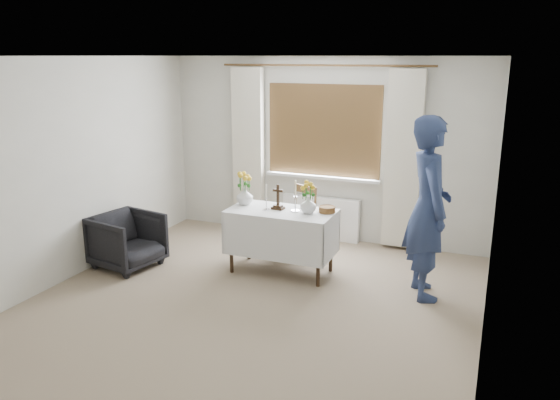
# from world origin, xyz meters

# --- Properties ---
(ground) EXTENTS (5.00, 5.00, 0.00)m
(ground) POSITION_xyz_m (0.00, 0.00, 0.00)
(ground) COLOR gray
(ground) RESTS_ON ground
(altar_table) EXTENTS (1.24, 0.64, 0.76)m
(altar_table) POSITION_xyz_m (-0.04, 1.06, 0.38)
(altar_table) COLOR white
(altar_table) RESTS_ON ground
(wooden_chair) EXTENTS (0.55, 0.55, 0.90)m
(wooden_chair) POSITION_xyz_m (-0.10, 1.69, 0.45)
(wooden_chair) COLOR brown
(wooden_chair) RESTS_ON ground
(armchair) EXTENTS (0.85, 0.83, 0.66)m
(armchair) POSITION_xyz_m (-1.84, 0.51, 0.33)
(armchair) COLOR black
(armchair) RESTS_ON ground
(person) EXTENTS (0.70, 0.83, 1.93)m
(person) POSITION_xyz_m (1.61, 1.06, 0.97)
(person) COLOR navy
(person) RESTS_ON ground
(radiator) EXTENTS (1.10, 0.10, 0.60)m
(radiator) POSITION_xyz_m (0.00, 2.42, 0.30)
(radiator) COLOR white
(radiator) RESTS_ON ground
(wooden_cross) EXTENTS (0.15, 0.11, 0.30)m
(wooden_cross) POSITION_xyz_m (-0.10, 1.10, 0.91)
(wooden_cross) COLOR black
(wooden_cross) RESTS_ON altar_table
(candlestick_left) EXTENTS (0.10, 0.10, 0.30)m
(candlestick_left) POSITION_xyz_m (-0.22, 1.02, 0.91)
(candlestick_left) COLOR white
(candlestick_left) RESTS_ON altar_table
(candlestick_right) EXTENTS (0.11, 0.11, 0.37)m
(candlestick_right) POSITION_xyz_m (0.12, 1.09, 0.95)
(candlestick_right) COLOR white
(candlestick_right) RESTS_ON altar_table
(flower_vase_left) EXTENTS (0.24, 0.24, 0.21)m
(flower_vase_left) POSITION_xyz_m (-0.55, 1.14, 0.87)
(flower_vase_left) COLOR silver
(flower_vase_left) RESTS_ON altar_table
(flower_vase_right) EXTENTS (0.19, 0.19, 0.19)m
(flower_vase_right) POSITION_xyz_m (0.28, 1.08, 0.86)
(flower_vase_right) COLOR silver
(flower_vase_right) RESTS_ON altar_table
(wicker_basket) EXTENTS (0.21, 0.21, 0.07)m
(wicker_basket) POSITION_xyz_m (0.47, 1.18, 0.80)
(wicker_basket) COLOR brown
(wicker_basket) RESTS_ON altar_table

